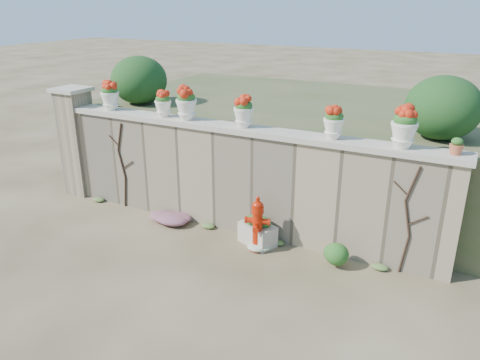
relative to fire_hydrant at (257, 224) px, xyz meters
The scene contains 21 objects.
ground 1.49m from the fire_hydrant, 122.25° to the right, with size 80.00×80.00×0.00m, color #4B3D25.
stone_wall 1.08m from the fire_hydrant, 139.97° to the left, with size 8.00×0.40×2.00m, color gray.
wall_cap 1.81m from the fire_hydrant, 139.97° to the left, with size 8.10×0.52×0.10m, color beige.
gate_pillar 4.99m from the fire_hydrant, behind, with size 0.72×0.72×2.48m.
raised_fill 3.92m from the fire_hydrant, 100.99° to the left, with size 9.00×6.00×2.00m, color #384C23.
back_shrub_left 4.79m from the fire_hydrant, 155.18° to the left, with size 1.30×1.30×1.10m, color #143814.
back_shrub_right 3.81m from the fire_hydrant, 34.45° to the left, with size 1.30×1.30×1.10m, color #143814.
vine_left 3.47m from the fire_hydrant, behind, with size 0.60×0.04×1.91m.
vine_right 2.56m from the fire_hydrant, ahead, with size 0.60×0.04×1.91m.
fire_hydrant is the anchor object (origin of this frame).
planter_box 0.34m from the fire_hydrant, 113.48° to the left, with size 0.79×0.63×0.57m.
green_shrub 1.40m from the fire_hydrant, ahead, with size 0.58×0.52×0.55m, color #1E5119.
magenta_clump 2.10m from the fire_hydrant, behind, with size 0.99×0.66×0.26m, color #AD227B.
white_flowers 0.45m from the fire_hydrant, 59.59° to the right, with size 0.44×0.35×0.16m, color white.
urn_pot_0 4.26m from the fire_hydrant, behind, with size 0.39×0.39×0.61m.
urn_pot_1 3.08m from the fire_hydrant, 165.45° to the left, with size 0.33×0.33×0.52m.
urn_pot_2 2.71m from the fire_hydrant, 161.33° to the left, with size 0.41×0.41×0.64m.
urn_pot_3 2.05m from the fire_hydrant, 133.89° to the left, with size 0.37×0.37×0.58m.
urn_pot_4 2.24m from the fire_hydrant, 29.76° to the left, with size 0.35×0.35×0.56m.
urn_pot_5 2.98m from the fire_hydrant, 15.70° to the left, with size 0.42×0.42×0.65m.
terracotta_pot 3.50m from the fire_hydrant, 11.74° to the left, with size 0.21×0.21×0.25m.
Camera 1 is at (3.93, -5.70, 4.28)m, focal length 35.00 mm.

